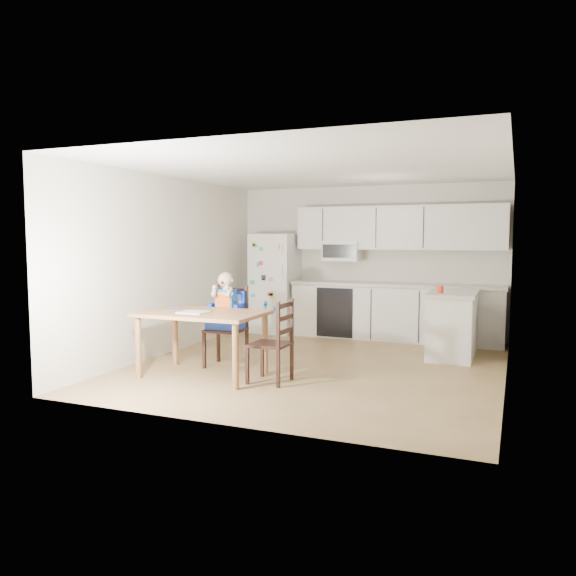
% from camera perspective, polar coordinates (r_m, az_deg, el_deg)
% --- Properties ---
extents(room, '(4.52, 5.01, 2.51)m').
position_cam_1_polar(room, '(7.59, 4.38, 2.16)').
color(room, olive).
rests_on(room, ground).
extents(refrigerator, '(0.72, 0.70, 1.70)m').
position_cam_1_polar(refrigerator, '(9.73, -1.30, 0.47)').
color(refrigerator, silver).
rests_on(refrigerator, ground).
extents(kitchen_run, '(3.37, 0.62, 2.15)m').
position_cam_1_polar(kitchen_run, '(9.19, 10.73, 0.28)').
color(kitchen_run, silver).
rests_on(kitchen_run, ground).
extents(kitchen_island, '(0.64, 1.23, 0.91)m').
position_cam_1_polar(kitchen_island, '(8.11, 16.39, -3.48)').
color(kitchen_island, silver).
rests_on(kitchen_island, ground).
extents(red_cup, '(0.08, 0.08, 0.10)m').
position_cam_1_polar(red_cup, '(7.75, 15.24, -0.14)').
color(red_cup, red).
rests_on(red_cup, kitchen_island).
extents(dining_table, '(1.44, 0.93, 0.77)m').
position_cam_1_polar(dining_table, '(6.70, -8.70, -3.29)').
color(dining_table, brown).
rests_on(dining_table, ground).
extents(napkin, '(0.32, 0.28, 0.01)m').
position_cam_1_polar(napkin, '(6.63, -9.55, -2.43)').
color(napkin, silver).
rests_on(napkin, dining_table).
extents(toddler_spoon, '(0.12, 0.06, 0.02)m').
position_cam_1_polar(toddler_spoon, '(7.02, -11.52, -2.03)').
color(toddler_spoon, '#1135C2').
rests_on(toddler_spoon, dining_table).
extents(chair_booster, '(0.48, 0.48, 1.21)m').
position_cam_1_polar(chair_booster, '(7.23, -6.19, -2.16)').
color(chair_booster, black).
rests_on(chair_booster, ground).
extents(chair_side, '(0.43, 0.43, 0.95)m').
position_cam_1_polar(chair_side, '(6.34, -1.08, -4.92)').
color(chair_side, black).
rests_on(chair_side, ground).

